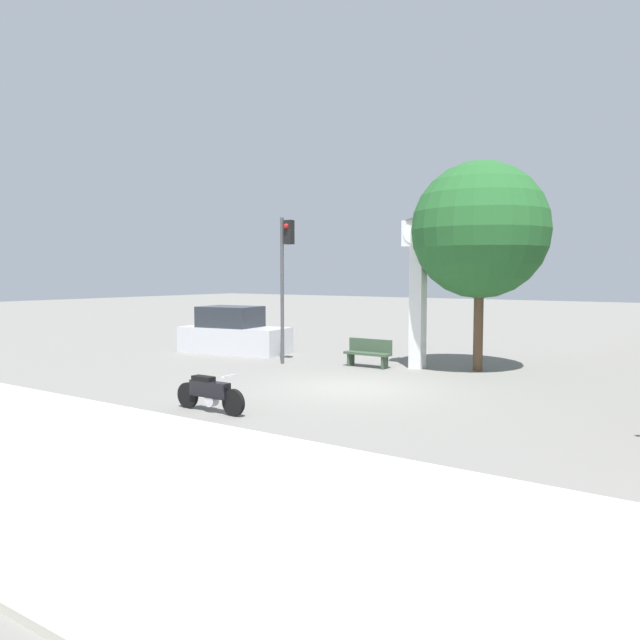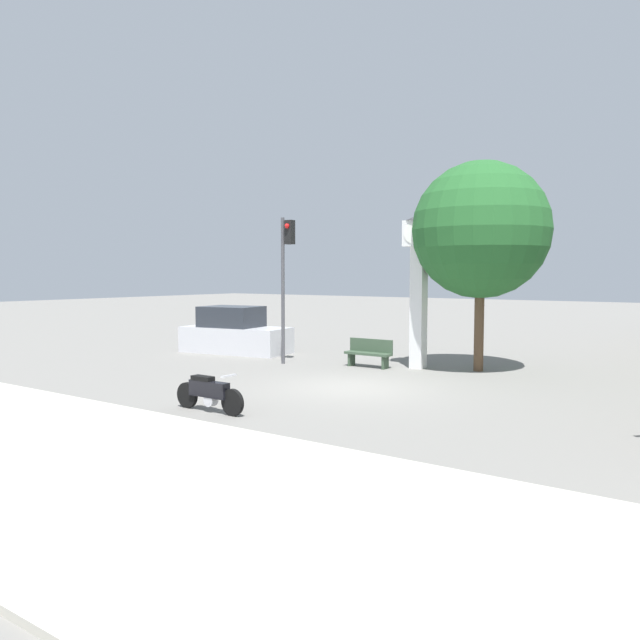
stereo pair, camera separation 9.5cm
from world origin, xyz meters
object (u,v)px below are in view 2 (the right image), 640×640
(traffic_light, at_px, (286,265))
(street_tree, at_px, (481,230))
(clock_tower, at_px, (419,268))
(parked_car, at_px, (235,333))
(bench, at_px, (369,352))
(motorcycle, at_px, (209,393))

(traffic_light, bearing_deg, street_tree, 20.89)
(clock_tower, relative_size, parked_car, 1.12)
(street_tree, relative_size, parked_car, 1.48)
(traffic_light, relative_size, bench, 3.09)
(parked_car, bearing_deg, bench, -11.14)
(clock_tower, height_order, street_tree, street_tree)
(motorcycle, distance_m, parked_car, 10.54)
(bench, bearing_deg, parked_car, 177.25)
(motorcycle, relative_size, street_tree, 0.31)
(clock_tower, distance_m, bench, 3.17)
(clock_tower, relative_size, street_tree, 0.76)
(clock_tower, height_order, bench, clock_tower)
(clock_tower, bearing_deg, bench, -154.91)
(motorcycle, relative_size, traffic_light, 0.40)
(clock_tower, relative_size, bench, 3.09)
(clock_tower, height_order, parked_car, clock_tower)
(traffic_light, bearing_deg, bench, 20.56)
(motorcycle, distance_m, clock_tower, 8.97)
(parked_car, bearing_deg, street_tree, -2.62)
(motorcycle, bearing_deg, street_tree, 73.64)
(motorcycle, bearing_deg, traffic_light, 115.51)
(street_tree, height_order, bench, street_tree)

